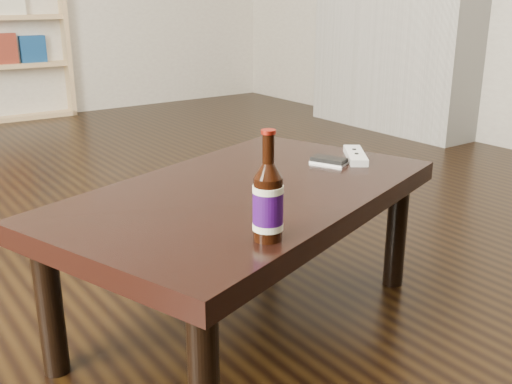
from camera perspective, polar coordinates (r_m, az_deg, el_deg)
floor at (r=1.94m, az=-9.09°, el=-8.98°), size 5.00×6.00×0.01m
bookshelf at (r=4.80m, az=-22.93°, el=15.47°), size 0.79×0.38×1.44m
coffee_table at (r=1.58m, az=-0.93°, el=-1.40°), size 1.20×0.92×0.40m
beer_bottle at (r=1.21m, az=1.15°, el=-0.98°), size 0.08×0.08×0.23m
phone at (r=1.80m, az=6.97°, el=2.97°), size 0.09×0.12×0.02m
remote at (r=1.86m, az=9.45°, el=3.45°), size 0.16×0.18×0.02m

